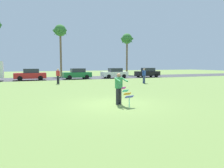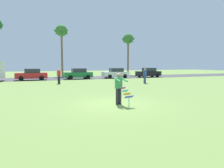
% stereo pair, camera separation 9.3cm
% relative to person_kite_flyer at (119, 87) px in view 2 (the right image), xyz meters
% --- Properties ---
extents(ground_plane, '(120.00, 120.00, 0.00)m').
position_rel_person_kite_flyer_xyz_m(ground_plane, '(-0.13, 0.12, -0.95)').
color(ground_plane, olive).
extents(road_strip, '(120.00, 8.00, 0.01)m').
position_rel_person_kite_flyer_xyz_m(road_strip, '(-0.13, 23.22, -0.95)').
color(road_strip, '#424247').
rests_on(road_strip, ground).
extents(person_kite_flyer, '(0.61, 0.71, 1.73)m').
position_rel_person_kite_flyer_xyz_m(person_kite_flyer, '(0.00, 0.00, 0.00)').
color(person_kite_flyer, '#26262B').
rests_on(person_kite_flyer, ground).
extents(kite_held, '(0.53, 0.69, 1.03)m').
position_rel_person_kite_flyer_xyz_m(kite_held, '(0.12, -0.80, -0.28)').
color(kite_held, '#D83399').
rests_on(kite_held, ground).
extents(parked_car_red, '(4.23, 1.89, 1.60)m').
position_rel_person_kite_flyer_xyz_m(parked_car_red, '(-4.34, 20.82, -0.18)').
color(parked_car_red, red).
rests_on(parked_car_red, ground).
extents(parked_car_green, '(4.26, 1.96, 1.60)m').
position_rel_person_kite_flyer_xyz_m(parked_car_green, '(2.23, 20.82, -0.18)').
color(parked_car_green, '#1E7238').
rests_on(parked_car_green, ground).
extents(parked_car_white, '(4.22, 1.88, 1.60)m').
position_rel_person_kite_flyer_xyz_m(parked_car_white, '(8.33, 20.82, -0.18)').
color(parked_car_white, white).
rests_on(parked_car_white, ground).
extents(parked_car_black, '(4.26, 1.95, 1.60)m').
position_rel_person_kite_flyer_xyz_m(parked_car_black, '(14.43, 20.82, -0.18)').
color(parked_car_black, black).
rests_on(parked_car_black, ground).
extents(palm_tree_right_near, '(2.58, 2.71, 9.39)m').
position_rel_person_kite_flyer_xyz_m(palm_tree_right_near, '(1.07, 29.16, 6.95)').
color(palm_tree_right_near, brown).
rests_on(palm_tree_right_near, ground).
extents(palm_tree_centre_far, '(2.58, 2.71, 8.48)m').
position_rel_person_kite_flyer_xyz_m(palm_tree_centre_far, '(14.44, 29.02, 6.12)').
color(palm_tree_centre_far, brown).
rests_on(palm_tree_centre_far, ground).
extents(person_walker_near, '(0.54, 0.32, 1.73)m').
position_rel_person_kite_flyer_xyz_m(person_walker_near, '(7.91, 10.83, -0.02)').
color(person_walker_near, '#384772').
rests_on(person_walker_near, ground).
extents(person_walker_far, '(0.39, 0.47, 1.73)m').
position_rel_person_kite_flyer_xyz_m(person_walker_far, '(-1.47, 13.92, -0.02)').
color(person_walker_far, '#26262B').
rests_on(person_walker_far, ground).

